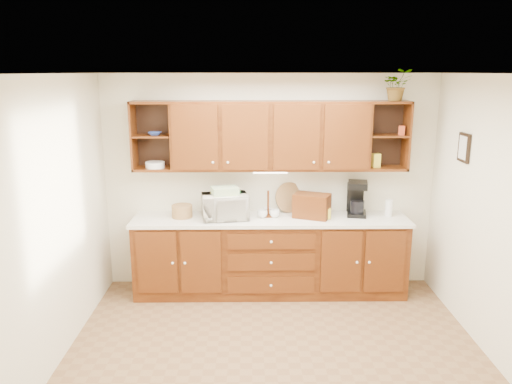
{
  "coord_description": "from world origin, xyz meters",
  "views": [
    {
      "loc": [
        -0.23,
        -4.19,
        2.62
      ],
      "look_at": [
        -0.17,
        1.15,
        1.32
      ],
      "focal_mm": 35.0,
      "sensor_mm": 36.0,
      "label": 1
    }
  ],
  "objects_px": {
    "microwave": "(225,207)",
    "bread_box": "(312,206)",
    "coffee_maker": "(357,199)",
    "potted_plant": "(397,85)"
  },
  "relations": [
    {
      "from": "microwave",
      "to": "potted_plant",
      "type": "relative_size",
      "value": 1.48
    },
    {
      "from": "bread_box",
      "to": "coffee_maker",
      "type": "distance_m",
      "value": 0.56
    },
    {
      "from": "coffee_maker",
      "to": "microwave",
      "type": "bearing_deg",
      "value": -163.73
    },
    {
      "from": "microwave",
      "to": "potted_plant",
      "type": "xyz_separation_m",
      "value": [
        1.95,
        0.13,
        1.38
      ]
    },
    {
      "from": "microwave",
      "to": "bread_box",
      "type": "bearing_deg",
      "value": -7.48
    },
    {
      "from": "microwave",
      "to": "potted_plant",
      "type": "height_order",
      "value": "potted_plant"
    },
    {
      "from": "bread_box",
      "to": "potted_plant",
      "type": "height_order",
      "value": "potted_plant"
    },
    {
      "from": "coffee_maker",
      "to": "bread_box",
      "type": "bearing_deg",
      "value": -157.95
    },
    {
      "from": "microwave",
      "to": "coffee_maker",
      "type": "height_order",
      "value": "coffee_maker"
    },
    {
      "from": "bread_box",
      "to": "potted_plant",
      "type": "bearing_deg",
      "value": 28.14
    }
  ]
}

